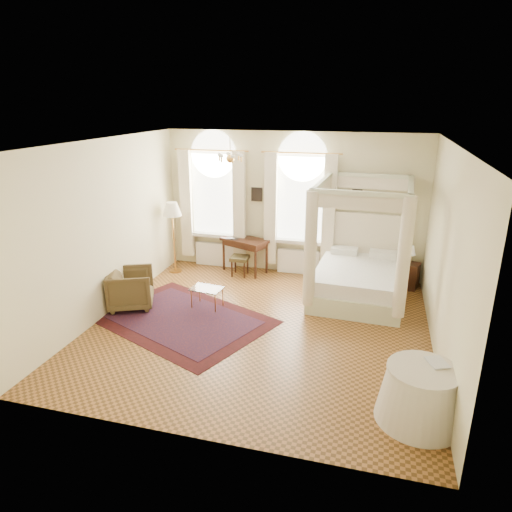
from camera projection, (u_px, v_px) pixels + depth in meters
The scene contains 18 objects.
ground at pixel (259, 327), 8.36m from camera, with size 6.00×6.00×0.00m, color #965D2B.
room_walls at pixel (260, 223), 7.71m from camera, with size 6.00×6.00×6.00m.
window_left at pixel (214, 208), 10.97m from camera, with size 1.62×0.27×3.29m.
window_right at pixel (300, 213), 10.45m from camera, with size 1.62×0.27×3.29m.
chandelier at pixel (230, 157), 8.73m from camera, with size 0.51×0.45×0.50m.
wall_pictures at pixel (296, 195), 10.43m from camera, with size 2.54×0.03×0.39m.
canopy_bed at pixel (359, 273), 9.39m from camera, with size 1.98×2.38×2.46m.
nightstand at pixel (409, 275), 10.03m from camera, with size 0.40×0.37×0.58m, color #371B0F.
nightstand_lamp at pixel (410, 251), 9.92m from camera, with size 0.26×0.26×0.38m.
writing_desk at pixel (245, 243), 10.86m from camera, with size 1.24×0.94×0.83m.
laptop at pixel (233, 238), 10.82m from camera, with size 0.32×0.21×0.03m, color black.
stool at pixel (240, 260), 10.71m from camera, with size 0.42×0.42×0.47m.
armchair at pixel (131, 288), 9.08m from camera, with size 0.84×0.86×0.78m, color #4D3D21.
coffee_table at pixel (207, 290), 9.05m from camera, with size 0.65×0.49×0.41m.
floor_lamp at pixel (172, 213), 10.61m from camera, with size 0.44×0.44×1.71m.
oriental_rug at pixel (182, 319), 8.65m from camera, with size 3.77×3.31×0.01m.
side_table at pixel (420, 395), 5.84m from camera, with size 1.11×1.11×0.76m.
book at pixel (429, 363), 5.81m from camera, with size 0.22×0.30×0.03m, color black.
Camera 1 is at (1.89, -7.23, 3.96)m, focal length 32.00 mm.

